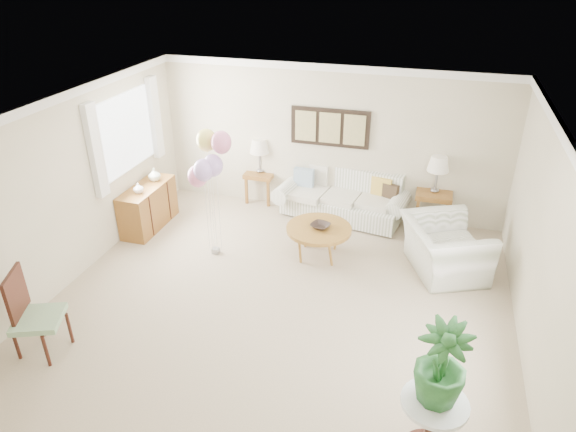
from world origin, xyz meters
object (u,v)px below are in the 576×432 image
object	(u,v)px
sofa	(343,199)
balloon_cluster	(208,160)
accent_chair	(31,312)
coffee_table	(319,230)
armchair	(444,248)

from	to	relation	value
sofa	balloon_cluster	distance (m)	2.75
accent_chair	balloon_cluster	bearing A→B (deg)	66.56
coffee_table	armchair	xyz separation A→B (m)	(1.84, 0.12, -0.08)
coffee_table	balloon_cluster	world-z (taller)	balloon_cluster
coffee_table	balloon_cluster	bearing A→B (deg)	-166.34
balloon_cluster	coffee_table	bearing A→B (deg)	13.66
sofa	coffee_table	bearing A→B (deg)	-93.86
sofa	balloon_cluster	xyz separation A→B (m)	(-1.66, -1.82, 1.23)
armchair	balloon_cluster	distance (m)	3.63
armchair	balloon_cluster	world-z (taller)	balloon_cluster
armchair	accent_chair	xyz separation A→B (m)	(-4.52, -3.08, 0.16)
sofa	accent_chair	world-z (taller)	accent_chair
sofa	accent_chair	bearing A→B (deg)	-122.23
sofa	coffee_table	distance (m)	1.45
coffee_table	accent_chair	bearing A→B (deg)	-132.14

